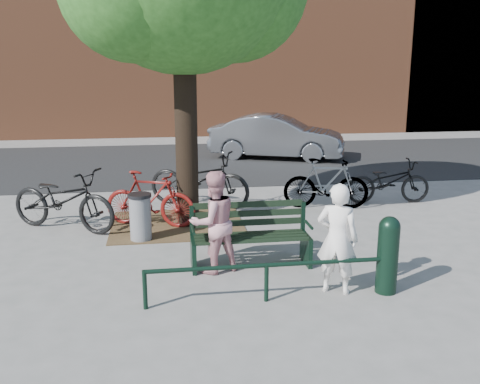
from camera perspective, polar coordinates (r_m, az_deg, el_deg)
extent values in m
plane|color=gray|center=(7.97, 1.13, -7.88)|extent=(90.00, 90.00, 0.00)
cube|color=brown|center=(9.95, -6.67, -3.45)|extent=(2.40, 2.00, 0.02)
cube|color=black|center=(16.12, -3.85, 3.27)|extent=(40.00, 7.00, 0.01)
cube|color=black|center=(7.80, -5.00, -6.65)|extent=(0.06, 0.52, 0.45)
cube|color=black|center=(7.88, -5.17, -3.04)|extent=(0.06, 0.06, 0.44)
cylinder|color=black|center=(7.58, -5.01, -4.04)|extent=(0.04, 0.36, 0.04)
cube|color=black|center=(8.07, 7.07, -6.02)|extent=(0.06, 0.52, 0.45)
cube|color=black|center=(8.14, 6.74, -2.53)|extent=(0.06, 0.06, 0.44)
cylinder|color=black|center=(7.85, 7.35, -3.48)|extent=(0.04, 0.36, 0.04)
cube|color=black|center=(7.82, 1.15, -4.82)|extent=(1.64, 0.46, 0.04)
cube|color=black|center=(7.95, 0.88, -2.31)|extent=(1.64, 0.03, 0.47)
cylinder|color=black|center=(6.68, -10.11, -10.23)|extent=(0.06, 0.06, 0.50)
cylinder|color=black|center=(6.79, 2.83, -9.62)|extent=(0.06, 0.06, 0.50)
cylinder|color=black|center=(7.21, 14.75, -8.63)|extent=(0.06, 0.06, 0.50)
cylinder|color=black|center=(6.70, 2.86, -7.81)|extent=(3.00, 0.06, 0.06)
cylinder|color=black|center=(9.57, -5.78, 7.46)|extent=(0.40, 0.40, 3.80)
imported|color=white|center=(6.98, 10.34, -4.92)|extent=(0.63, 0.56, 1.46)
imported|color=#CB8C92|center=(7.55, -2.83, -3.22)|extent=(0.87, 0.78, 1.47)
cylinder|color=black|center=(7.22, 15.44, -6.99)|extent=(0.28, 0.28, 0.89)
sphere|color=black|center=(7.07, 15.67, -3.61)|extent=(0.28, 0.28, 0.28)
cylinder|color=gray|center=(9.11, -10.57, -2.82)|extent=(0.36, 0.36, 0.75)
cylinder|color=black|center=(9.00, -10.68, -0.37)|extent=(0.39, 0.39, 0.05)
imported|color=black|center=(9.97, -18.35, -0.77)|extent=(2.22, 1.68, 1.12)
imported|color=#63110E|center=(9.81, -9.58, -0.74)|extent=(1.77, 1.06, 1.03)
imported|color=black|center=(11.06, -4.38, 1.37)|extent=(2.29, 1.65, 1.15)
imported|color=gray|center=(11.02, 9.16, 0.89)|extent=(1.79, 0.87, 1.04)
imported|color=black|center=(11.73, 15.54, 1.09)|extent=(1.81, 0.75, 0.93)
imported|color=slate|center=(16.59, 3.94, 5.90)|extent=(4.33, 2.82, 1.35)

